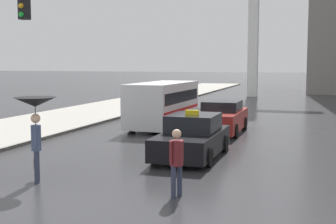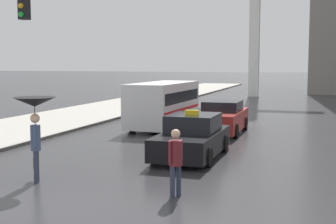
{
  "view_description": "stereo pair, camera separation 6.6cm",
  "coord_description": "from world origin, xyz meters",
  "px_view_note": "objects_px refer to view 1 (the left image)",
  "views": [
    {
      "loc": [
        5.59,
        -8.12,
        3.17
      ],
      "look_at": [
        0.5,
        7.87,
        1.4
      ],
      "focal_mm": 50.0,
      "sensor_mm": 36.0,
      "label": 1
    },
    {
      "loc": [
        5.65,
        -8.1,
        3.17
      ],
      "look_at": [
        0.5,
        7.87,
        1.4
      ],
      "focal_mm": 50.0,
      "sensor_mm": 36.0,
      "label": 2
    }
  ],
  "objects_px": {
    "ambulance_van": "(163,103)",
    "pedestrian_with_umbrella": "(35,112)",
    "pedestrian_man": "(177,157)",
    "taxi": "(192,138)",
    "sedan_red": "(221,118)"
  },
  "relations": [
    {
      "from": "sedan_red",
      "to": "pedestrian_with_umbrella",
      "type": "height_order",
      "value": "pedestrian_with_umbrella"
    },
    {
      "from": "pedestrian_with_umbrella",
      "to": "pedestrian_man",
      "type": "xyz_separation_m",
      "value": [
        3.92,
        -0.16,
        -0.93
      ]
    },
    {
      "from": "ambulance_van",
      "to": "pedestrian_with_umbrella",
      "type": "distance_m",
      "value": 11.15
    },
    {
      "from": "ambulance_van",
      "to": "pedestrian_man",
      "type": "bearing_deg",
      "value": 111.75
    },
    {
      "from": "ambulance_van",
      "to": "pedestrian_with_umbrella",
      "type": "xyz_separation_m",
      "value": [
        0.15,
        -11.13,
        0.66
      ]
    },
    {
      "from": "sedan_red",
      "to": "pedestrian_man",
      "type": "distance_m",
      "value": 10.5
    },
    {
      "from": "pedestrian_with_umbrella",
      "to": "pedestrian_man",
      "type": "bearing_deg",
      "value": -119.71
    },
    {
      "from": "taxi",
      "to": "sedan_red",
      "type": "distance_m",
      "value": 5.8
    },
    {
      "from": "taxi",
      "to": "ambulance_van",
      "type": "bearing_deg",
      "value": -64.04
    },
    {
      "from": "sedan_red",
      "to": "ambulance_van",
      "type": "xyz_separation_m",
      "value": [
        -3.08,
        0.84,
        0.55
      ]
    },
    {
      "from": "taxi",
      "to": "sedan_red",
      "type": "relative_size",
      "value": 0.97
    },
    {
      "from": "sedan_red",
      "to": "pedestrian_with_umbrella",
      "type": "distance_m",
      "value": 10.77
    },
    {
      "from": "pedestrian_man",
      "to": "pedestrian_with_umbrella",
      "type": "bearing_deg",
      "value": -67.02
    },
    {
      "from": "taxi",
      "to": "pedestrian_man",
      "type": "xyz_separation_m",
      "value": [
        0.83,
        -4.65,
        0.3
      ]
    },
    {
      "from": "ambulance_van",
      "to": "pedestrian_with_umbrella",
      "type": "bearing_deg",
      "value": 92.69
    }
  ]
}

